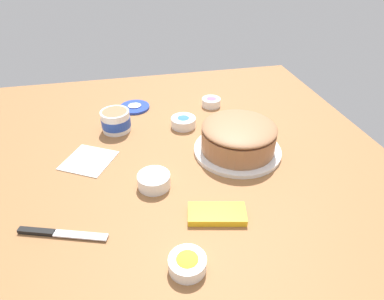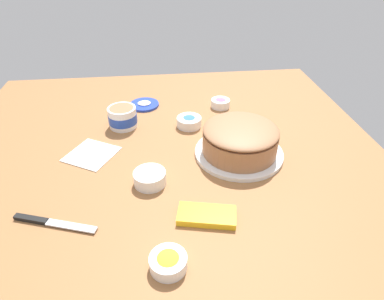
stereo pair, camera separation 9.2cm
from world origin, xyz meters
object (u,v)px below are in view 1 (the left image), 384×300
object	(u,v)px
sprinkle_bowl_rainbow	(154,180)
paper_napkin	(89,160)
frosting_tub_lid	(135,107)
sprinkle_bowl_pink	(211,102)
spreading_knife	(54,233)
frosted_cake	(238,139)
frosting_tub	(116,121)
sprinkle_bowl_blue	(183,122)
sprinkle_bowl_yellow	(187,263)
candy_box_lower	(217,214)

from	to	relation	value
sprinkle_bowl_rainbow	paper_napkin	xyz separation A→B (m)	(0.20, -0.17, -0.02)
frosting_tub_lid	sprinkle_bowl_pink	xyz separation A→B (m)	(-0.33, 0.05, 0.01)
spreading_knife	frosted_cake	bearing A→B (deg)	-156.15
sprinkle_bowl_pink	paper_napkin	bearing A→B (deg)	31.03
frosting_tub	sprinkle_bowl_blue	size ratio (longest dim) A/B	1.15
spreading_knife	sprinkle_bowl_pink	distance (m)	0.84
frosting_tub	sprinkle_bowl_yellow	world-z (taller)	frosting_tub
frosting_tub	sprinkle_bowl_pink	xyz separation A→B (m)	(-0.41, -0.12, -0.02)
sprinkle_bowl_rainbow	candy_box_lower	size ratio (longest dim) A/B	0.63
sprinkle_bowl_blue	spreading_knife	bearing A→B (deg)	47.56
frosted_cake	candy_box_lower	size ratio (longest dim) A/B	1.93
spreading_knife	sprinkle_bowl_rainbow	bearing A→B (deg)	-153.60
frosting_tub_lid	sprinkle_bowl_blue	distance (m)	0.26
sprinkle_bowl_blue	sprinkle_bowl_yellow	world-z (taller)	sprinkle_bowl_blue
frosting_tub_lid	sprinkle_bowl_rainbow	xyz separation A→B (m)	(-0.02, 0.53, 0.02)
sprinkle_bowl_blue	candy_box_lower	size ratio (longest dim) A/B	0.61
sprinkle_bowl_pink	sprinkle_bowl_blue	distance (m)	0.21
frosted_cake	sprinkle_bowl_rainbow	distance (m)	0.33
frosting_tub	paper_napkin	size ratio (longest dim) A/B	0.74
sprinkle_bowl_pink	sprinkle_bowl_yellow	size ratio (longest dim) A/B	0.91
frosting_tub_lid	sprinkle_bowl_yellow	size ratio (longest dim) A/B	1.43
paper_napkin	sprinkle_bowl_blue	bearing A→B (deg)	-156.10
frosted_cake	sprinkle_bowl_pink	bearing A→B (deg)	-90.20
spreading_knife	candy_box_lower	xyz separation A→B (m)	(-0.42, 0.03, 0.00)
sprinkle_bowl_yellow	candy_box_lower	world-z (taller)	sprinkle_bowl_yellow
spreading_knife	sprinkle_bowl_yellow	size ratio (longest dim) A/B	2.61
sprinkle_bowl_blue	paper_napkin	xyz separation A→B (m)	(0.36, 0.16, -0.02)
sprinkle_bowl_rainbow	candy_box_lower	bearing A→B (deg)	133.01
frosted_cake	candy_box_lower	bearing A→B (deg)	61.45
sprinkle_bowl_blue	candy_box_lower	bearing A→B (deg)	89.67
sprinkle_bowl_rainbow	sprinkle_bowl_blue	distance (m)	0.37
frosting_tub	spreading_knife	bearing A→B (deg)	71.02
sprinkle_bowl_rainbow	spreading_knife	bearing A→B (deg)	26.40
sprinkle_bowl_rainbow	paper_napkin	bearing A→B (deg)	-40.87
frosting_tub_lid	sprinkle_bowl_yellow	distance (m)	0.83
frosting_tub_lid	sprinkle_bowl_blue	world-z (taller)	sprinkle_bowl_blue
frosting_tub_lid	sprinkle_bowl_yellow	xyz separation A→B (m)	(-0.06, 0.83, 0.01)
frosting_tub	sprinkle_bowl_pink	bearing A→B (deg)	-163.66
sprinkle_bowl_rainbow	sprinkle_bowl_yellow	size ratio (longest dim) A/B	1.12
frosted_cake	frosting_tub_lid	xyz separation A→B (m)	(0.33, -0.41, -0.05)
sprinkle_bowl_rainbow	sprinkle_bowl_pink	bearing A→B (deg)	-122.57
spreading_knife	sprinkle_bowl_yellow	bearing A→B (deg)	151.58
sprinkle_bowl_blue	sprinkle_bowl_rainbow	bearing A→B (deg)	65.06
frosted_cake	sprinkle_bowl_rainbow	xyz separation A→B (m)	(0.30, 0.12, -0.03)
frosted_cake	candy_box_lower	world-z (taller)	frosted_cake
sprinkle_bowl_rainbow	sprinkle_bowl_yellow	bearing A→B (deg)	97.59
frosting_tub_lid	sprinkle_bowl_yellow	bearing A→B (deg)	94.39
frosted_cake	candy_box_lower	distance (m)	0.32
frosted_cake	sprinkle_bowl_rainbow	world-z (taller)	frosted_cake
spreading_knife	sprinkle_bowl_blue	bearing A→B (deg)	-132.44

